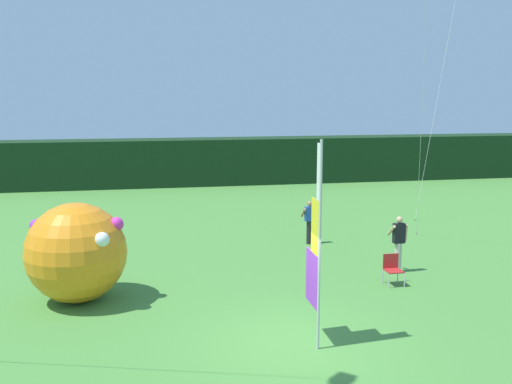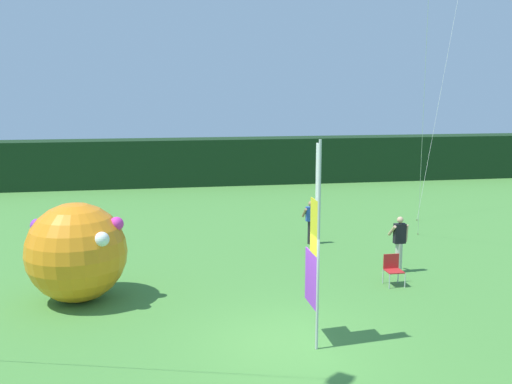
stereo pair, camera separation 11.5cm
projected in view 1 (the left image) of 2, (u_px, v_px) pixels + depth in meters
The scene contains 7 objects.
ground_plane at pixel (296, 342), 13.27m from camera, with size 120.00×120.00×0.00m, color #478438.
distant_treeline at pixel (199, 162), 35.97m from camera, with size 80.00×2.40×2.82m, color black.
banner_flag at pixel (316, 248), 12.82m from camera, with size 0.06×1.03×4.64m.
person_near_banner at pixel (399, 242), 18.31m from camera, with size 0.55×0.48×1.79m.
person_mid_field at pixel (310, 221), 21.77m from camera, with size 0.55×0.48×1.63m.
inflatable_balloon at pixel (76, 252), 15.67m from camera, with size 2.70×2.70×2.70m.
folding_chair at pixel (392, 267), 17.20m from camera, with size 0.51×0.51×0.89m.
Camera 1 is at (-3.25, -12.11, 5.59)m, focal length 40.95 mm.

